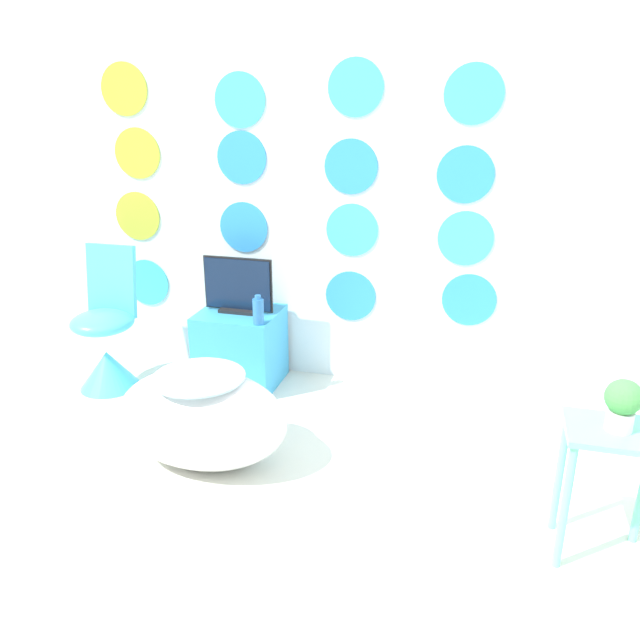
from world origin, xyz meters
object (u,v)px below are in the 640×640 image
(bathtub, at_px, (202,418))
(potted_plant_left, at_px, (623,403))
(chair, at_px, (107,345))
(vase, at_px, (258,311))
(tv, at_px, (238,288))

(bathtub, distance_m, potted_plant_left, 1.84)
(chair, xyz_separation_m, vase, (0.96, 0.09, 0.28))
(potted_plant_left, bearing_deg, chair, 163.23)
(tv, height_order, potted_plant_left, tv)
(potted_plant_left, bearing_deg, tv, 150.88)
(bathtub, height_order, potted_plant_left, potted_plant_left)
(vase, height_order, potted_plant_left, potted_plant_left)
(chair, bearing_deg, potted_plant_left, -16.77)
(chair, relative_size, potted_plant_left, 4.35)
(chair, height_order, potted_plant_left, chair)
(tv, bearing_deg, bathtub, -79.80)
(bathtub, distance_m, chair, 1.12)
(bathtub, bearing_deg, vase, 87.42)
(bathtub, distance_m, tv, 0.98)
(chair, relative_size, vase, 4.99)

